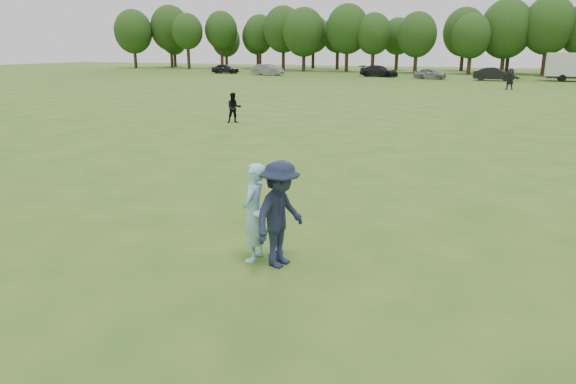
{
  "coord_description": "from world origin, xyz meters",
  "views": [
    {
      "loc": [
        3.72,
        -7.83,
        3.88
      ],
      "look_at": [
        -0.06,
        1.21,
        1.1
      ],
      "focal_mm": 32.0,
      "sensor_mm": 36.0,
      "label": 1
    }
  ],
  "objects_px": {
    "player_far_d": "(510,79)",
    "car_a": "(225,69)",
    "car_e": "(430,74)",
    "car_f": "(494,74)",
    "defender": "(280,214)",
    "thrower": "(254,213)",
    "player_far_a": "(234,108)",
    "car_d": "(379,71)",
    "car_b": "(267,70)"
  },
  "relations": [
    {
      "from": "thrower",
      "to": "defender",
      "type": "relative_size",
      "value": 0.95
    },
    {
      "from": "car_b",
      "to": "car_f",
      "type": "bearing_deg",
      "value": -88.4
    },
    {
      "from": "defender",
      "to": "car_d",
      "type": "height_order",
      "value": "defender"
    },
    {
      "from": "thrower",
      "to": "car_e",
      "type": "height_order",
      "value": "thrower"
    },
    {
      "from": "defender",
      "to": "car_a",
      "type": "distance_m",
      "value": 70.53
    },
    {
      "from": "defender",
      "to": "car_b",
      "type": "relative_size",
      "value": 0.42
    },
    {
      "from": "car_b",
      "to": "car_d",
      "type": "bearing_deg",
      "value": -78.96
    },
    {
      "from": "thrower",
      "to": "defender",
      "type": "distance_m",
      "value": 0.55
    },
    {
      "from": "player_far_a",
      "to": "car_a",
      "type": "relative_size",
      "value": 0.39
    },
    {
      "from": "player_far_a",
      "to": "car_d",
      "type": "height_order",
      "value": "player_far_a"
    },
    {
      "from": "defender",
      "to": "player_far_d",
      "type": "height_order",
      "value": "defender"
    },
    {
      "from": "defender",
      "to": "car_b",
      "type": "distance_m",
      "value": 65.21
    },
    {
      "from": "defender",
      "to": "car_e",
      "type": "bearing_deg",
      "value": 16.78
    },
    {
      "from": "car_b",
      "to": "defender",
      "type": "bearing_deg",
      "value": -151.9
    },
    {
      "from": "car_e",
      "to": "car_f",
      "type": "bearing_deg",
      "value": -87.09
    },
    {
      "from": "player_far_a",
      "to": "player_far_d",
      "type": "bearing_deg",
      "value": 29.39
    },
    {
      "from": "thrower",
      "to": "car_b",
      "type": "height_order",
      "value": "thrower"
    },
    {
      "from": "player_far_a",
      "to": "player_far_d",
      "type": "xyz_separation_m",
      "value": [
        13.34,
        29.19,
        0.19
      ]
    },
    {
      "from": "car_b",
      "to": "car_d",
      "type": "height_order",
      "value": "car_b"
    },
    {
      "from": "car_a",
      "to": "car_f",
      "type": "bearing_deg",
      "value": -98.48
    },
    {
      "from": "thrower",
      "to": "car_d",
      "type": "distance_m",
      "value": 62.29
    },
    {
      "from": "thrower",
      "to": "defender",
      "type": "xyz_separation_m",
      "value": [
        0.54,
        -0.05,
        0.05
      ]
    },
    {
      "from": "thrower",
      "to": "player_far_a",
      "type": "bearing_deg",
      "value": -154.72
    },
    {
      "from": "thrower",
      "to": "car_f",
      "type": "relative_size",
      "value": 0.4
    },
    {
      "from": "defender",
      "to": "car_f",
      "type": "relative_size",
      "value": 0.43
    },
    {
      "from": "defender",
      "to": "car_f",
      "type": "height_order",
      "value": "defender"
    },
    {
      "from": "player_far_d",
      "to": "car_a",
      "type": "distance_m",
      "value": 42.37
    },
    {
      "from": "player_far_a",
      "to": "car_b",
      "type": "height_order",
      "value": "player_far_a"
    },
    {
      "from": "car_a",
      "to": "car_e",
      "type": "bearing_deg",
      "value": -98.79
    },
    {
      "from": "player_far_a",
      "to": "car_d",
      "type": "bearing_deg",
      "value": 57.45
    },
    {
      "from": "car_e",
      "to": "car_d",
      "type": "bearing_deg",
      "value": 75.63
    },
    {
      "from": "player_far_a",
      "to": "car_a",
      "type": "xyz_separation_m",
      "value": [
        -25.95,
        45.04,
        -0.09
      ]
    },
    {
      "from": "car_f",
      "to": "player_far_d",
      "type": "bearing_deg",
      "value": -169.3
    },
    {
      "from": "player_far_d",
      "to": "car_d",
      "type": "relative_size",
      "value": 0.38
    },
    {
      "from": "car_a",
      "to": "car_e",
      "type": "relative_size",
      "value": 1.04
    },
    {
      "from": "car_e",
      "to": "car_b",
      "type": "bearing_deg",
      "value": 94.73
    },
    {
      "from": "player_far_d",
      "to": "car_e",
      "type": "height_order",
      "value": "player_far_d"
    },
    {
      "from": "car_b",
      "to": "car_e",
      "type": "distance_m",
      "value": 22.36
    },
    {
      "from": "defender",
      "to": "player_far_a",
      "type": "bearing_deg",
      "value": 42.64
    },
    {
      "from": "player_far_d",
      "to": "car_a",
      "type": "bearing_deg",
      "value": 164.72
    },
    {
      "from": "car_a",
      "to": "car_e",
      "type": "height_order",
      "value": "car_a"
    },
    {
      "from": "defender",
      "to": "player_far_d",
      "type": "xyz_separation_m",
      "value": [
        3.76,
        45.08,
        -0.01
      ]
    },
    {
      "from": "defender",
      "to": "car_a",
      "type": "bearing_deg",
      "value": 41.79
    },
    {
      "from": "player_far_d",
      "to": "car_d",
      "type": "height_order",
      "value": "player_far_d"
    },
    {
      "from": "thrower",
      "to": "car_a",
      "type": "height_order",
      "value": "thrower"
    },
    {
      "from": "player_far_d",
      "to": "car_d",
      "type": "bearing_deg",
      "value": 141.64
    },
    {
      "from": "car_b",
      "to": "thrower",
      "type": "bearing_deg",
      "value": -152.31
    },
    {
      "from": "player_far_a",
      "to": "player_far_d",
      "type": "height_order",
      "value": "player_far_d"
    },
    {
      "from": "car_f",
      "to": "car_e",
      "type": "bearing_deg",
      "value": 90.58
    },
    {
      "from": "player_far_d",
      "to": "car_b",
      "type": "bearing_deg",
      "value": 162.81
    }
  ]
}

